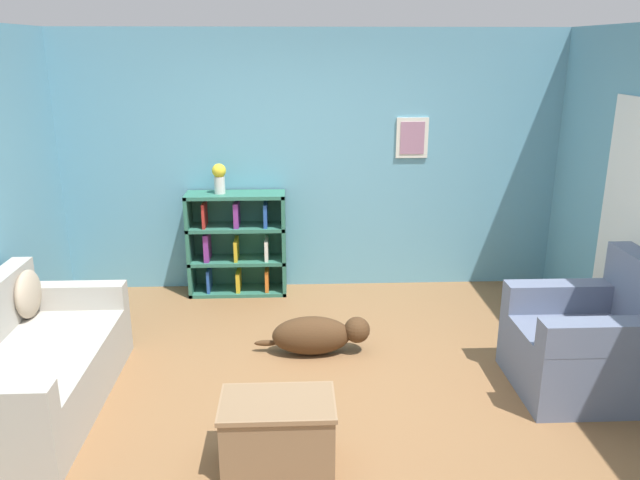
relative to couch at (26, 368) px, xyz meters
name	(u,v)px	position (x,y,z in m)	size (l,w,h in m)	color
ground_plane	(322,394)	(2.05, 0.07, -0.30)	(14.00, 14.00, 0.00)	brown
wall_back	(312,162)	(2.05, 2.32, 1.00)	(5.60, 0.13, 2.60)	#609EB7
couch	(26,368)	(0.00, 0.00, 0.00)	(0.88, 1.74, 0.82)	#ADA89E
bookshelf	(237,243)	(1.28, 2.11, 0.22)	(0.98, 0.34, 1.04)	#2D6B56
recliner_chair	(592,344)	(4.01, 0.07, 0.06)	(0.97, 0.88, 1.00)	slate
coffee_table	(278,431)	(1.75, -0.71, -0.07)	(0.68, 0.43, 0.43)	#846647
dog	(317,335)	(2.04, 0.71, -0.13)	(0.95, 0.29, 0.32)	#472D19
vase	(219,177)	(1.14, 2.09, 0.91)	(0.14, 0.14, 0.29)	silver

